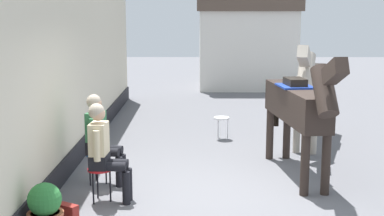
% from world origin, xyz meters
% --- Properties ---
extents(ground_plane, '(40.00, 40.00, 0.00)m').
position_xyz_m(ground_plane, '(0.00, 3.00, 0.00)').
color(ground_plane, slate).
extents(pub_facade_wall, '(0.34, 14.00, 3.40)m').
position_xyz_m(pub_facade_wall, '(-2.55, 1.50, 1.54)').
color(pub_facade_wall, beige).
rests_on(pub_facade_wall, ground_plane).
extents(distant_cottage, '(3.40, 2.60, 3.50)m').
position_xyz_m(distant_cottage, '(1.40, 10.91, 1.80)').
color(distant_cottage, silver).
rests_on(distant_cottage, ground_plane).
extents(seated_visitor_near, '(0.61, 0.49, 1.39)m').
position_xyz_m(seated_visitor_near, '(-1.60, -0.32, 0.78)').
color(seated_visitor_near, red).
rests_on(seated_visitor_near, ground_plane).
extents(seated_visitor_far, '(0.61, 0.48, 1.39)m').
position_xyz_m(seated_visitor_far, '(-1.79, 0.46, 0.78)').
color(seated_visitor_far, '#194C99').
rests_on(seated_visitor_far, ground_plane).
extents(saddled_horse_near, '(0.71, 2.99, 2.06)m').
position_xyz_m(saddled_horse_near, '(1.27, 0.82, 1.16)').
color(saddled_horse_near, '#2D231E').
rests_on(saddled_horse_near, ground_plane).
extents(saddled_horse_far, '(1.24, 2.88, 2.06)m').
position_xyz_m(saddled_horse_far, '(1.97, 3.06, 1.16)').
color(saddled_horse_far, '#B2A899').
rests_on(saddled_horse_far, ground_plane).
extents(flower_planter_near, '(0.43, 0.43, 0.64)m').
position_xyz_m(flower_planter_near, '(-2.12, -1.44, 0.33)').
color(flower_planter_near, '#A85638').
rests_on(flower_planter_near, ground_plane).
extents(spare_stool_white, '(0.32, 0.32, 0.46)m').
position_xyz_m(spare_stool_white, '(0.19, 3.36, 0.40)').
color(spare_stool_white, white).
rests_on(spare_stool_white, ground_plane).
extents(satchel_bag, '(0.30, 0.25, 0.20)m').
position_xyz_m(satchel_bag, '(-1.97, -0.97, 0.10)').
color(satchel_bag, maroon).
rests_on(satchel_bag, ground_plane).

